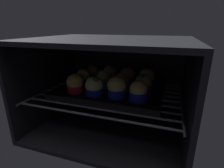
{
  "coord_description": "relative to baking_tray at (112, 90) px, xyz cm",
  "views": [
    {
      "loc": [
        21.67,
        -39.9,
        39.71
      ],
      "look_at": [
        0.0,
        23.9,
        17.14
      ],
      "focal_mm": 27.85,
      "sensor_mm": 36.0,
      "label": 1
    }
  ],
  "objects": [
    {
      "name": "oven_cavity",
      "position": [
        0.0,
        2.35,
        2.32
      ],
      "size": [
        59.0,
        47.0,
        37.0
      ],
      "color": "black",
      "rests_on": "ground"
    },
    {
      "name": "muffin_row2_col3",
      "position": [
        12.91,
        8.27,
        4.13
      ],
      "size": [
        6.74,
        6.74,
        7.73
      ],
      "color": "#7A238C",
      "rests_on": "baking_tray"
    },
    {
      "name": "muffin_row2_col1",
      "position": [
        -4.12,
        8.57,
        4.0
      ],
      "size": [
        6.51,
        6.51,
        8.02
      ],
      "color": "silver",
      "rests_on": "baking_tray"
    },
    {
      "name": "muffin_row2_col0",
      "position": [
        -12.22,
        8.05,
        3.86
      ],
      "size": [
        6.5,
        6.5,
        7.81
      ],
      "color": "#0C8C84",
      "rests_on": "baking_tray"
    },
    {
      "name": "muffin_row0_col0",
      "position": [
        -12.26,
        -8.08,
        3.82
      ],
      "size": [
        6.72,
        6.72,
        7.26
      ],
      "color": "red",
      "rests_on": "baking_tray"
    },
    {
      "name": "muffin_row1_col2",
      "position": [
        3.96,
        0.14,
        3.55
      ],
      "size": [
        6.33,
        6.33,
        6.9
      ],
      "color": "silver",
      "rests_on": "baking_tray"
    },
    {
      "name": "muffin_row0_col3",
      "position": [
        12.4,
        -8.55,
        3.79
      ],
      "size": [
        6.29,
        6.29,
        7.17
      ],
      "color": "#1928B7",
      "rests_on": "baking_tray"
    },
    {
      "name": "muffin_row1_col3",
      "position": [
        12.65,
        -0.13,
        3.8
      ],
      "size": [
        6.44,
        6.44,
        7.43
      ],
      "color": "#7A238C",
      "rests_on": "baking_tray"
    },
    {
      "name": "muffin_row0_col1",
      "position": [
        -4.02,
        -8.69,
        3.73
      ],
      "size": [
        6.65,
        6.65,
        7.4
      ],
      "color": "#1928B7",
      "rests_on": "baking_tray"
    },
    {
      "name": "baking_tray",
      "position": [
        0.0,
        0.0,
        0.0
      ],
      "size": [
        40.93,
        32.58,
        2.2
      ],
      "color": "black",
      "rests_on": "oven_rack"
    },
    {
      "name": "oven_rack",
      "position": [
        0.0,
        -1.9,
        -1.08
      ],
      "size": [
        54.8,
        42.0,
        0.8
      ],
      "color": "#51515B",
      "rests_on": "oven_cavity"
    },
    {
      "name": "muffin_row1_col0",
      "position": [
        -12.84,
        -0.28,
        3.81
      ],
      "size": [
        6.29,
        6.29,
        7.33
      ],
      "color": "#1928B7",
      "rests_on": "baking_tray"
    },
    {
      "name": "muffin_row1_col1",
      "position": [
        -3.94,
        0.24,
        3.8
      ],
      "size": [
        6.29,
        6.29,
        7.67
      ],
      "color": "#0C8C84",
      "rests_on": "baking_tray"
    },
    {
      "name": "muffin_row0_col2",
      "position": [
        4.47,
        -8.04,
        4.15
      ],
      "size": [
        6.74,
        6.74,
        7.78
      ],
      "color": "#1928B7",
      "rests_on": "baking_tray"
    },
    {
      "name": "muffin_row2_col2",
      "position": [
        4.22,
        8.73,
        3.74
      ],
      "size": [
        6.88,
        6.88,
        7.25
      ],
      "color": "#7A238C",
      "rests_on": "baking_tray"
    }
  ]
}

